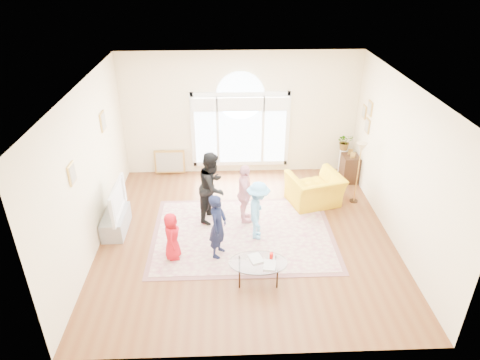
{
  "coord_description": "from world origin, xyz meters",
  "views": [
    {
      "loc": [
        -0.41,
        -7.34,
        5.31
      ],
      "look_at": [
        -0.11,
        0.3,
        1.17
      ],
      "focal_mm": 32.0,
      "sensor_mm": 36.0,
      "label": 1
    }
  ],
  "objects_px": {
    "coffee_table": "(258,263)",
    "armchair": "(315,190)",
    "area_rug": "(243,234)",
    "tv_console": "(116,222)",
    "television": "(113,200)"
  },
  "relations": [
    {
      "from": "tv_console",
      "to": "coffee_table",
      "type": "relative_size",
      "value": 0.94
    },
    {
      "from": "tv_console",
      "to": "armchair",
      "type": "bearing_deg",
      "value": 11.8
    },
    {
      "from": "coffee_table",
      "to": "armchair",
      "type": "relative_size",
      "value": 0.92
    },
    {
      "from": "tv_console",
      "to": "television",
      "type": "bearing_deg",
      "value": 0.0
    },
    {
      "from": "television",
      "to": "area_rug",
      "type": "bearing_deg",
      "value": -5.34
    },
    {
      "from": "television",
      "to": "armchair",
      "type": "xyz_separation_m",
      "value": [
        4.41,
        0.92,
        -0.38
      ]
    },
    {
      "from": "area_rug",
      "to": "television",
      "type": "distance_m",
      "value": 2.8
    },
    {
      "from": "area_rug",
      "to": "armchair",
      "type": "distance_m",
      "value": 2.12
    },
    {
      "from": "armchair",
      "to": "television",
      "type": "bearing_deg",
      "value": -4.33
    },
    {
      "from": "coffee_table",
      "to": "armchair",
      "type": "distance_m",
      "value": 3.02
    },
    {
      "from": "area_rug",
      "to": "coffee_table",
      "type": "distance_m",
      "value": 1.5
    },
    {
      "from": "area_rug",
      "to": "armchair",
      "type": "height_order",
      "value": "armchair"
    },
    {
      "from": "tv_console",
      "to": "armchair",
      "type": "height_order",
      "value": "armchair"
    },
    {
      "from": "television",
      "to": "coffee_table",
      "type": "bearing_deg",
      "value": -30.35
    },
    {
      "from": "area_rug",
      "to": "tv_console",
      "type": "bearing_deg",
      "value": 174.68
    }
  ]
}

